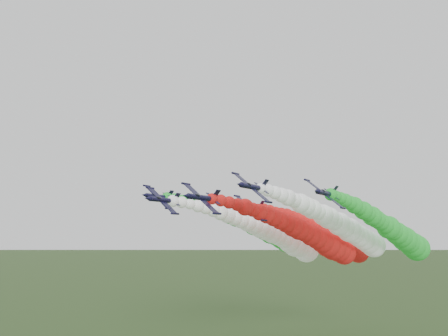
{
  "coord_description": "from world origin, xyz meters",
  "views": [
    {
      "loc": [
        41.93,
        -81.12,
        35.57
      ],
      "look_at": [
        -6.7,
        -3.12,
        49.54
      ],
      "focal_mm": 35.0,
      "sensor_mm": 36.0,
      "label": 1
    }
  ],
  "objects_px": {
    "jet_lead": "(317,239)",
    "jet_inner_left": "(279,237)",
    "jet_outer_right": "(397,234)",
    "jet_trail": "(335,239)",
    "jet_outer_left": "(265,231)",
    "jet_inner_right": "(346,229)"
  },
  "relations": [
    {
      "from": "jet_outer_right",
      "to": "jet_inner_left",
      "type": "bearing_deg",
      "value": -162.07
    },
    {
      "from": "jet_outer_left",
      "to": "jet_trail",
      "type": "xyz_separation_m",
      "value": [
        21.14,
        6.23,
        -2.67
      ]
    },
    {
      "from": "jet_outer_left",
      "to": "jet_outer_right",
      "type": "distance_m",
      "value": 40.77
    },
    {
      "from": "jet_lead",
      "to": "jet_outer_right",
      "type": "xyz_separation_m",
      "value": [
        17.76,
        16.49,
        1.23
      ]
    },
    {
      "from": "jet_outer_right",
      "to": "jet_trail",
      "type": "bearing_deg",
      "value": 167.2
    },
    {
      "from": "jet_lead",
      "to": "jet_outer_left",
      "type": "height_order",
      "value": "jet_outer_left"
    },
    {
      "from": "jet_lead",
      "to": "jet_inner_left",
      "type": "relative_size",
      "value": 0.99
    },
    {
      "from": "jet_inner_left",
      "to": "jet_outer_right",
      "type": "xyz_separation_m",
      "value": [
        31.9,
        10.32,
        0.75
      ]
    },
    {
      "from": "jet_inner_left",
      "to": "jet_trail",
      "type": "bearing_deg",
      "value": 50.16
    },
    {
      "from": "jet_lead",
      "to": "jet_outer_right",
      "type": "bearing_deg",
      "value": 42.88
    },
    {
      "from": "jet_inner_left",
      "to": "jet_outer_right",
      "type": "relative_size",
      "value": 1.0
    },
    {
      "from": "jet_lead",
      "to": "jet_trail",
      "type": "height_order",
      "value": "jet_lead"
    },
    {
      "from": "jet_outer_left",
      "to": "jet_trail",
      "type": "distance_m",
      "value": 22.2
    },
    {
      "from": "jet_inner_left",
      "to": "jet_inner_right",
      "type": "xyz_separation_m",
      "value": [
        21.08,
        -2.36,
        2.22
      ]
    },
    {
      "from": "jet_outer_left",
      "to": "jet_trail",
      "type": "relative_size",
      "value": 1.0
    },
    {
      "from": "jet_outer_left",
      "to": "jet_trail",
      "type": "height_order",
      "value": "jet_outer_left"
    },
    {
      "from": "jet_lead",
      "to": "jet_outer_right",
      "type": "relative_size",
      "value": 0.99
    },
    {
      "from": "jet_inner_right",
      "to": "jet_outer_left",
      "type": "relative_size",
      "value": 1.0
    },
    {
      "from": "jet_lead",
      "to": "jet_trail",
      "type": "bearing_deg",
      "value": 94.96
    },
    {
      "from": "jet_inner_right",
      "to": "jet_outer_left",
      "type": "distance_m",
      "value": 31.83
    },
    {
      "from": "jet_outer_left",
      "to": "jet_outer_right",
      "type": "relative_size",
      "value": 0.99
    },
    {
      "from": "jet_outer_left",
      "to": "jet_outer_right",
      "type": "bearing_deg",
      "value": 2.5
    }
  ]
}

